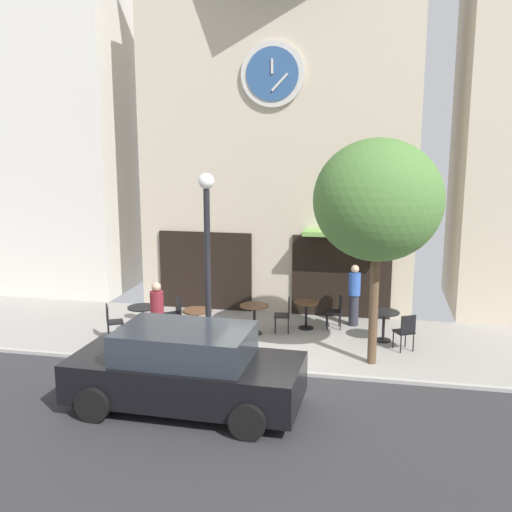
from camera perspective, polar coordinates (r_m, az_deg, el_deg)
The scene contains 18 objects.
ground_plane at distance 12.51m, azimuth 1.15°, elevation -12.26°, with size 29.32×10.26×0.13m.
clock_building at distance 18.10m, azimuth 2.45°, elevation 14.21°, with size 7.92×4.26×11.45m.
neighbor_building_left at distance 21.20m, azimuth -19.78°, elevation 12.10°, with size 5.77×3.53×11.06m.
street_lamp at distance 13.46m, azimuth -4.68°, elevation -0.90°, with size 0.36×0.36×4.23m.
street_tree at distance 12.96m, azimuth 11.64°, elevation 5.22°, with size 2.78×2.50×4.99m.
cafe_table_leftmost at distance 15.50m, azimuth -10.85°, elevation -5.54°, with size 0.76×0.76×0.75m.
cafe_table_near_door at distance 14.97m, azimuth -5.68°, elevation -5.96°, with size 0.75×0.75×0.76m.
cafe_table_center at distance 15.32m, azimuth -0.17°, elevation -5.50°, with size 0.74×0.74×0.77m.
cafe_table_center_left at distance 15.81m, azimuth 4.85°, elevation -5.22°, with size 0.66×0.66×0.73m.
cafe_table_near_curb at distance 15.12m, azimuth 12.18°, elevation -5.99°, with size 0.76×0.76×0.76m.
cafe_chair_right_end at distance 14.55m, azimuth 14.20°, elevation -6.87°, with size 0.55×0.55×0.90m.
cafe_chair_facing_wall at distance 15.47m, azimuth 2.81°, elevation -5.46°, with size 0.45×0.45×0.90m.
cafe_chair_under_awning at distance 15.91m, azimuth 7.77°, elevation -5.07°, with size 0.46×0.46×0.90m.
cafe_chair_corner at distance 15.33m, azimuth -13.72°, elevation -5.93°, with size 0.55×0.55×0.90m.
cafe_chair_facing_street at distance 15.73m, azimuth -7.79°, elevation -5.26°, with size 0.56×0.56×0.90m.
pedestrian_maroon at distance 14.25m, azimuth -9.47°, elevation -5.67°, with size 0.37×0.37×1.67m.
pedestrian_blue at distance 16.13m, azimuth 9.42°, elevation -3.67°, with size 0.45×0.45×1.67m.
parked_car_black at distance 11.27m, azimuth -6.79°, elevation -10.75°, with size 4.35×2.12×1.55m.
Camera 1 is at (2.07, -11.84, 4.96)m, focal length 41.61 mm.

